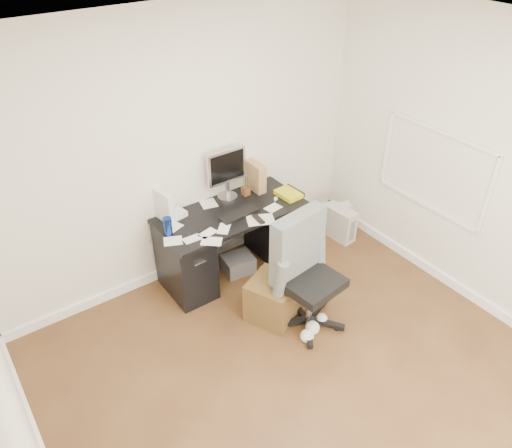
{
  "coord_description": "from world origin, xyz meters",
  "views": [
    {
      "loc": [
        -1.91,
        -1.89,
        3.46
      ],
      "look_at": [
        0.28,
        1.2,
        0.85
      ],
      "focal_mm": 35.0,
      "sensor_mm": 36.0,
      "label": 1
    }
  ],
  "objects": [
    {
      "name": "shopping_bag",
      "position": [
        1.76,
        1.55,
        0.17
      ],
      "size": [
        0.29,
        0.24,
        0.34
      ],
      "primitive_type": "cube",
      "rotation": [
        0.0,
        0.0,
        -0.29
      ],
      "color": "silver",
      "rests_on": "ground"
    },
    {
      "name": "desk",
      "position": [
        0.3,
        1.65,
        0.4
      ],
      "size": [
        1.5,
        0.7,
        0.75
      ],
      "color": "black",
      "rests_on": "ground"
    },
    {
      "name": "white_binder",
      "position": [
        -0.31,
        1.9,
        0.91
      ],
      "size": [
        0.17,
        0.29,
        0.32
      ],
      "primitive_type": "cube",
      "rotation": [
        0.0,
        0.0,
        0.18
      ],
      "color": "silver",
      "rests_on": "desk"
    },
    {
      "name": "pen_cup",
      "position": [
        0.6,
        1.83,
        0.86
      ],
      "size": [
        0.09,
        0.09,
        0.22
      ],
      "primitive_type": null,
      "rotation": [
        0.0,
        0.0,
        0.04
      ],
      "color": "brown",
      "rests_on": "desk"
    },
    {
      "name": "travel_mug",
      "position": [
        -0.39,
        1.66,
        0.84
      ],
      "size": [
        0.09,
        0.09,
        0.18
      ],
      "primitive_type": "cylinder",
      "rotation": [
        0.0,
        0.0,
        0.16
      ],
      "color": "navy",
      "rests_on": "desk"
    },
    {
      "name": "desk_printer",
      "position": [
        0.33,
        1.6,
        0.09
      ],
      "size": [
        0.34,
        0.29,
        0.18
      ],
      "primitive_type": "cube",
      "rotation": [
        0.0,
        0.0,
        -0.13
      ],
      "color": "slate",
      "rests_on": "ground"
    },
    {
      "name": "magazine_file",
      "position": [
        0.75,
        1.87,
        0.9
      ],
      "size": [
        0.14,
        0.27,
        0.31
      ],
      "primitive_type": "cube",
      "rotation": [
        0.0,
        0.0,
        -0.01
      ],
      "color": "#A27C4E",
      "rests_on": "desk"
    },
    {
      "name": "computer_mouse",
      "position": [
        0.77,
        1.54,
        0.78
      ],
      "size": [
        0.06,
        0.06,
        0.06
      ],
      "primitive_type": "sphere",
      "rotation": [
        0.0,
        0.0,
        0.12
      ],
      "color": "#B0AFB4",
      "rests_on": "desk"
    },
    {
      "name": "paper_remote",
      "position": [
        0.45,
        1.36,
        0.76
      ],
      "size": [
        0.33,
        0.31,
        0.02
      ],
      "primitive_type": null,
      "rotation": [
        0.0,
        0.0,
        -0.44
      ],
      "color": "white",
      "rests_on": "desk"
    },
    {
      "name": "lcd_monitor",
      "position": [
        0.41,
        1.9,
        1.03
      ],
      "size": [
        0.44,
        0.25,
        0.55
      ],
      "primitive_type": null,
      "rotation": [
        0.0,
        0.0,
        0.01
      ],
      "color": "#B0AFB4",
      "rests_on": "desk"
    },
    {
      "name": "wicker_basket",
      "position": [
        0.23,
        0.85,
        0.21
      ],
      "size": [
        0.55,
        0.55,
        0.42
      ],
      "primitive_type": "cube",
      "rotation": [
        0.0,
        0.0,
        0.42
      ],
      "color": "#482F15",
      "rests_on": "ground"
    },
    {
      "name": "ground",
      "position": [
        0.0,
        0.0,
        0.0
      ],
      "size": [
        4.0,
        4.0,
        0.0
      ],
      "primitive_type": "plane",
      "color": "#492B17",
      "rests_on": "ground"
    },
    {
      "name": "room_shell",
      "position": [
        0.03,
        0.03,
        1.66
      ],
      "size": [
        4.02,
        4.02,
        2.71
      ],
      "color": "silver",
      "rests_on": "ground"
    },
    {
      "name": "yellow_book",
      "position": [
        0.96,
        1.55,
        0.77
      ],
      "size": [
        0.22,
        0.28,
        0.05
      ],
      "primitive_type": "cube",
      "rotation": [
        0.0,
        0.0,
        0.06
      ],
      "color": "yellow",
      "rests_on": "desk"
    },
    {
      "name": "loose_papers",
      "position": [
        0.1,
        1.6,
        0.75
      ],
      "size": [
        1.1,
        0.6,
        0.0
      ],
      "primitive_type": null,
      "color": "white",
      "rests_on": "desk"
    },
    {
      "name": "pc_tower",
      "position": [
        1.64,
        1.44,
        0.2
      ],
      "size": [
        0.21,
        0.41,
        0.39
      ],
      "primitive_type": "cube",
      "rotation": [
        0.0,
        0.0,
        0.1
      ],
      "color": "beige",
      "rests_on": "ground"
    },
    {
      "name": "keyboard",
      "position": [
        0.33,
        1.55,
        0.76
      ],
      "size": [
        0.43,
        0.17,
        0.02
      ],
      "primitive_type": "cube",
      "rotation": [
        0.0,
        0.0,
        0.08
      ],
      "color": "black",
      "rests_on": "desk"
    },
    {
      "name": "office_chair",
      "position": [
        0.45,
        0.58,
        0.57
      ],
      "size": [
        0.72,
        0.72,
        1.14
      ],
      "primitive_type": null,
      "rotation": [
        0.0,
        0.0,
        0.13
      ],
      "color": "#585B58",
      "rests_on": "ground"
    }
  ]
}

